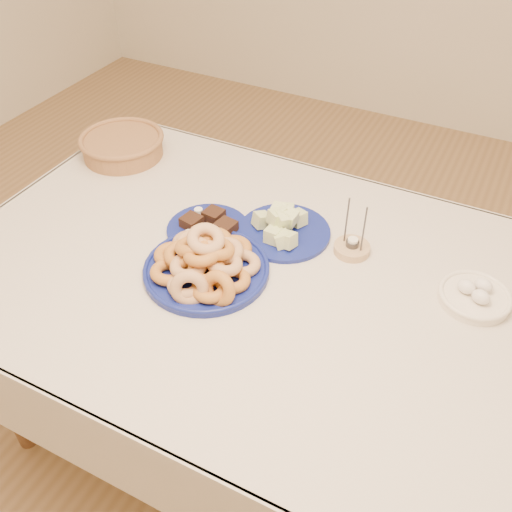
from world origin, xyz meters
name	(u,v)px	position (x,y,z in m)	size (l,w,h in m)	color
ground	(262,431)	(0.00, 0.00, 0.00)	(5.00, 5.00, 0.00)	olive
dining_table	(264,302)	(0.00, 0.00, 0.64)	(1.71, 1.11, 0.75)	brown
donut_platter	(206,262)	(-0.14, -0.07, 0.79)	(0.42, 0.42, 0.15)	navy
melon_plate	(283,227)	(-0.03, 0.17, 0.78)	(0.30, 0.30, 0.09)	navy
brownie_plate	(208,227)	(-0.22, 0.09, 0.76)	(0.30, 0.30, 0.04)	navy
wicker_basket	(122,145)	(-0.70, 0.32, 0.79)	(0.33, 0.33, 0.08)	brown
candle_holder	(352,247)	(0.17, 0.19, 0.77)	(0.13, 0.13, 0.17)	tan
egg_bowl	(475,296)	(0.51, 0.15, 0.77)	(0.22, 0.22, 0.06)	#F0E4D0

